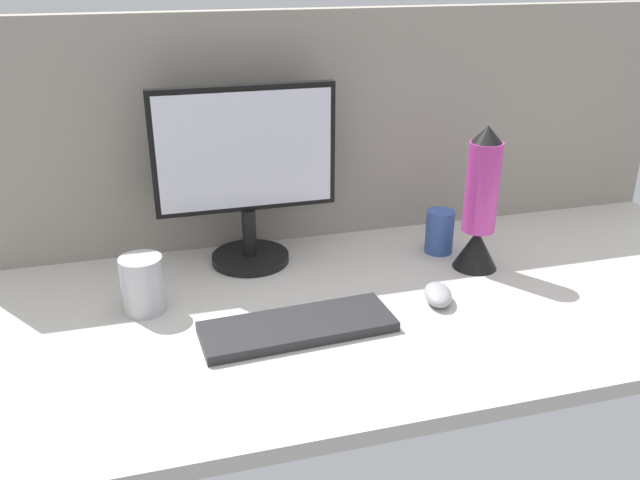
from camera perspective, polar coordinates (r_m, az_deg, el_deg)
ground_plane at (r=142.95cm, az=5.48°, el=-5.30°), size 180.00×80.00×3.00cm
cubicle_wall_back at (r=165.63cm, az=1.25°, el=9.67°), size 180.00×5.00×55.03cm
monitor at (r=150.09cm, az=-6.35°, el=6.10°), size 40.84×18.00×40.92cm
keyboard at (r=128.75cm, az=-1.91°, el=-7.41°), size 37.69×15.12×2.00cm
mouse at (r=140.66cm, az=10.03°, el=-4.61°), size 8.06×10.78×3.40cm
mug_ceramic_blue at (r=162.32cm, az=10.17°, el=0.72°), size 6.69×6.69×10.50cm
mug_steel at (r=138.16cm, az=-14.88°, el=-3.69°), size 8.61×8.61×11.66cm
lava_lamp at (r=152.88cm, az=13.48°, el=2.47°), size 10.13×10.13×33.16cm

